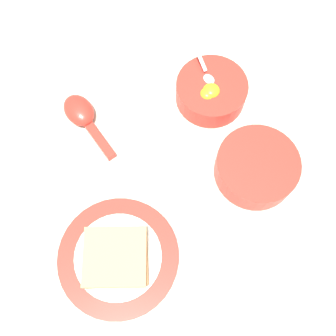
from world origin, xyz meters
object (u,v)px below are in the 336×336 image
Objects in this scene: toast_plate at (118,257)px; egg_bowl at (211,91)px; toast_sandwich at (116,257)px; congee_bowl at (257,167)px; soup_spoon at (82,115)px.

egg_bowl is at bearing 112.79° from toast_plate.
congee_bowl is (0.03, 0.30, -0.01)m from toast_sandwich.
egg_bowl reaches higher than toast_sandwich.
toast_sandwich is at bearing -67.10° from egg_bowl.
toast_plate is at bearing 123.04° from toast_sandwich.
congee_bowl is at bearing 83.63° from toast_plate.
egg_bowl is 0.18m from congee_bowl.
toast_plate is 1.47× the size of toast_sandwich.
congee_bowl reaches higher than soup_spoon.
congee_bowl is (0.03, 0.30, 0.02)m from toast_plate.
toast_plate is at bearing -22.33° from soup_spoon.
toast_sandwich is 0.31m from congee_bowl.
toast_sandwich is 0.90× the size of soup_spoon.
egg_bowl is 0.93× the size of soup_spoon.
toast_plate is 1.38× the size of congee_bowl.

